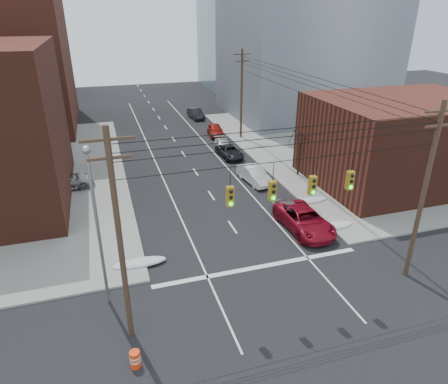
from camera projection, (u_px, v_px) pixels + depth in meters
ground at (307, 338)px, 20.27m from camera, size 160.00×160.00×0.00m
sidewalk_ne at (395, 140)px, 51.02m from camera, size 40.00×40.00×0.15m
building_office at (305, 30)px, 59.25m from camera, size 22.00×20.00×25.00m
building_glass at (254, 32)px, 82.99m from camera, size 20.00×18.00×22.00m
building_storefront at (401, 141)px, 37.39m from camera, size 16.00×12.00×8.00m
utility_pole_left at (119, 237)px, 18.16m from camera, size 2.20×0.28×11.00m
utility_pole_right at (424, 191)px, 22.78m from camera, size 2.20×0.28×11.00m
utility_pole_far at (242, 93)px, 49.69m from camera, size 2.20×0.28×11.00m
traffic_signals at (293, 187)px, 19.90m from camera, size 17.00×0.42×2.02m
street_light at (96, 216)px, 20.60m from camera, size 0.44×0.44×9.32m
bare_tree at (299, 154)px, 39.27m from camera, size 2.09×2.20×4.93m
snow_nw at (140, 263)px, 25.99m from camera, size 3.50×1.08×0.42m
snow_ne at (335, 226)px, 30.44m from camera, size 3.00×1.08×0.42m
snow_east_far at (307, 201)px, 34.35m from camera, size 4.00×1.08×0.42m
red_pickup at (304, 220)px, 30.02m from camera, size 2.98×6.11×1.67m
parked_car_a at (293, 213)px, 31.23m from camera, size 2.30×4.50×1.47m
parked_car_b at (254, 175)px, 38.37m from camera, size 2.20×4.83×1.54m
parked_car_c at (230, 152)px, 45.07m from camera, size 2.38×4.72×1.28m
parked_car_d at (223, 145)px, 47.23m from camera, size 2.21×4.48×1.25m
parked_car_e at (216, 130)px, 52.65m from camera, size 2.31×4.71×1.54m
parked_car_f at (196, 113)px, 61.20m from camera, size 1.93×4.71×1.52m
lot_car_a at (45, 180)px, 36.82m from camera, size 4.99×2.51×1.57m
lot_car_b at (65, 181)px, 36.72m from camera, size 5.39×2.87×1.44m
lot_car_d at (18, 163)px, 41.07m from camera, size 4.70×2.70×1.50m
construction_barrel at (135, 359)px, 18.51m from camera, size 0.56×0.56×0.89m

